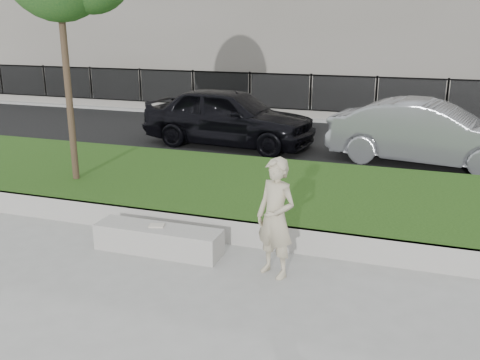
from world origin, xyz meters
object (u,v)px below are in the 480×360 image
at_px(book, 157,225).
at_px(car_dark, 229,116).
at_px(stone_bench, 158,239).
at_px(car_silver, 429,133).
at_px(man, 276,218).

height_order(book, car_dark, car_dark).
height_order(stone_bench, car_silver, car_silver).
distance_m(stone_bench, book, 0.22).
xyz_separation_m(stone_bench, man, (1.86, -0.15, 0.63)).
bearing_deg(book, man, -21.19).
bearing_deg(car_silver, stone_bench, 159.66).
bearing_deg(book, car_dark, 85.37).
relative_size(man, book, 7.65).
relative_size(car_dark, car_silver, 1.03).
distance_m(stone_bench, car_dark, 7.10).
distance_m(stone_bench, man, 1.97).
bearing_deg(car_dark, stone_bench, -162.79).
bearing_deg(stone_bench, car_dark, 101.37).
bearing_deg(stone_bench, man, -4.61).
bearing_deg(car_dark, man, -149.48).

